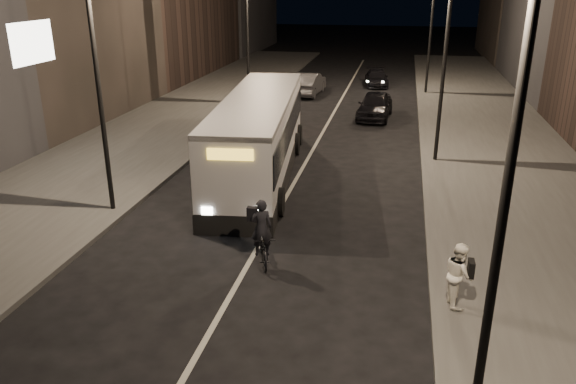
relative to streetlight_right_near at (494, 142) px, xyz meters
The scene contains 14 objects.
ground 8.55m from the streetlight_right_near, 143.12° to the left, with size 180.00×180.00×0.00m, color black.
sidewalk_right 19.02m from the streetlight_right_near, 80.02° to the left, with size 7.00×70.00×0.16m, color #3C3C39.
sidewalk_left 23.31m from the streetlight_right_near, 127.54° to the left, with size 7.00×70.00×0.16m, color #3C3C39.
streetlight_right_near is the anchor object (origin of this frame).
streetlight_right_mid 16.00m from the streetlight_right_near, 90.00° to the left, with size 1.20×0.44×8.12m.
streetlight_right_far 32.00m from the streetlight_right_near, 90.00° to the left, with size 1.20×0.44×8.12m.
streetlight_left_near 13.33m from the streetlight_right_near, 143.12° to the left, with size 1.20×0.44×8.12m.
streetlight_left_far 28.10m from the streetlight_right_near, 112.30° to the left, with size 1.20×0.44×8.12m.
city_bus 15.10m from the streetlight_right_near, 118.20° to the left, with size 3.85×12.23×3.25m.
cyclist_on_bicycle 8.71m from the streetlight_right_near, 132.27° to the left, with size 1.15×1.84×2.00m.
pedestrian_woman 5.96m from the streetlight_right_near, 86.19° to the left, with size 0.79×0.62×1.63m, color white.
car_near 24.64m from the streetlight_right_near, 96.73° to the left, with size 1.78×4.43×1.51m, color black.
car_mid 31.58m from the streetlight_right_near, 104.47° to the left, with size 1.63×4.69×1.54m, color #38383A.
car_far 35.23m from the streetlight_right_near, 95.43° to the left, with size 1.62×3.99×1.16m, color black.
Camera 1 is at (3.93, -12.43, 7.61)m, focal length 35.00 mm.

